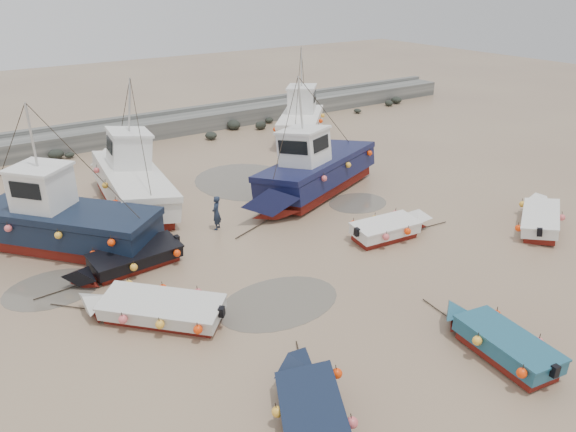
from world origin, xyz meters
The scene contains 17 objects.
ground centered at (0.00, 0.00, 0.00)m, with size 120.00×120.00×0.00m, color #9A8162.
seawall centered at (0.05, 21.99, 0.63)m, with size 60.00×4.92×1.50m.
puddle_a centered at (-2.77, -1.42, 0.00)m, with size 4.67×4.67×0.01m, color #5A5449.
puddle_b centered at (5.80, 4.14, 0.00)m, with size 3.13×3.13×0.01m, color #5A5449.
puddle_c centered at (-9.22, 4.17, 0.00)m, with size 3.58×3.58×0.01m, color #5A5449.
puddle_d centered at (2.76, 10.22, 0.00)m, with size 5.65×5.65×0.01m, color #5A5449.
dinghy_0 centered at (-6.85, 0.13, 0.54)m, with size 4.95×5.24×1.43m.
dinghy_1 centered at (-5.28, -6.90, 0.55)m, with size 3.43×5.47×1.43m.
dinghy_2 centered at (1.20, -7.64, 0.56)m, with size 2.28×5.49×1.43m.
dinghy_3 centered at (10.90, -2.88, 0.54)m, with size 5.64×3.89×1.43m.
dinghy_4 centered at (-6.40, 3.97, 0.55)m, with size 5.90×1.99×1.43m.
dinghy_5 centered at (4.32, 0.24, 0.56)m, with size 5.26×2.06×1.43m.
cabin_boat_0 centered at (-8.08, 7.57, 1.32)m, with size 7.87×9.12×6.22m.
cabin_boat_1 centered at (-3.82, 10.79, 1.31)m, with size 4.04×11.16×6.22m.
cabin_boat_2 centered at (4.59, 6.36, 1.30)m, with size 10.97×6.11×6.22m.
cabin_boat_3 centered at (10.58, 15.66, 1.37)m, with size 7.23×7.70×6.22m.
person centered at (-1.63, 5.42, 0.00)m, with size 0.59×0.39×1.61m, color #1B2537.
Camera 1 is at (-12.23, -15.77, 10.90)m, focal length 35.00 mm.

